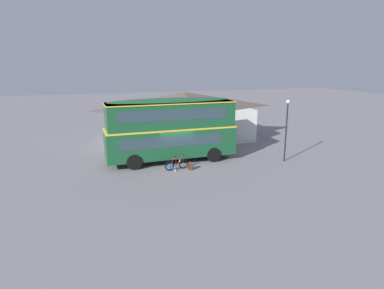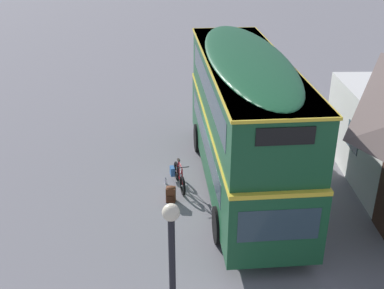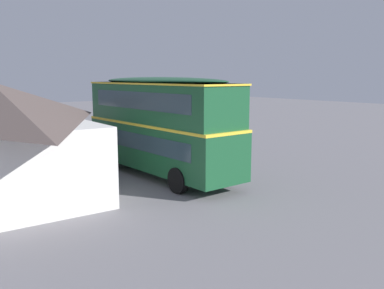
# 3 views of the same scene
# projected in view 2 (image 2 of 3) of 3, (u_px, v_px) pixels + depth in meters

# --- Properties ---
(ground_plane) EXTENTS (120.00, 120.00, 0.00)m
(ground_plane) POSITION_uv_depth(u_px,v_px,m) (224.00, 190.00, 16.63)
(ground_plane) COLOR slate
(double_decker_bus) EXTENTS (9.74, 2.82, 4.79)m
(double_decker_bus) POSITION_uv_depth(u_px,v_px,m) (244.00, 117.00, 15.68)
(double_decker_bus) COLOR black
(double_decker_bus) RESTS_ON ground
(touring_bicycle) EXTENTS (1.73, 0.63, 1.02)m
(touring_bicycle) POSITION_uv_depth(u_px,v_px,m) (179.00, 176.00, 16.72)
(touring_bicycle) COLOR black
(touring_bicycle) RESTS_ON ground
(backpack_on_ground) EXTENTS (0.33, 0.34, 0.57)m
(backpack_on_ground) POSITION_uv_depth(u_px,v_px,m) (171.00, 194.00, 15.85)
(backpack_on_ground) COLOR #592D19
(backpack_on_ground) RESTS_ON ground
(water_bottle_clear_plastic) EXTENTS (0.07, 0.07, 0.23)m
(water_bottle_clear_plastic) POSITION_uv_depth(u_px,v_px,m) (166.00, 181.00, 16.96)
(water_bottle_clear_plastic) COLOR silver
(water_bottle_clear_plastic) RESTS_ON ground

